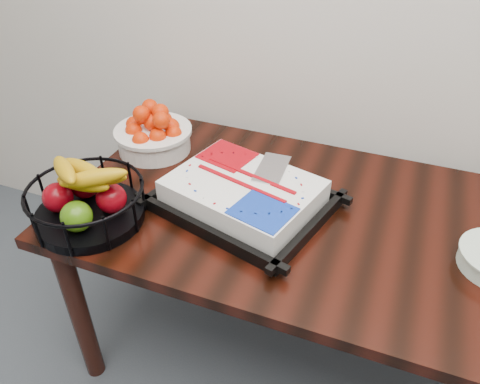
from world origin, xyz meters
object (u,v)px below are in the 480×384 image
(table, at_px, (335,240))
(tangerine_bowl, at_px, (153,131))
(cake_tray, at_px, (243,195))
(fruit_basket, at_px, (87,200))

(table, relative_size, tangerine_bowl, 6.04)
(cake_tray, xyz_separation_m, tangerine_bowl, (-0.45, 0.21, 0.03))
(cake_tray, bearing_deg, fruit_basket, -150.73)
(table, height_order, cake_tray, cake_tray)
(cake_tray, distance_m, fruit_basket, 0.49)
(fruit_basket, bearing_deg, tangerine_bowl, 93.16)
(tangerine_bowl, bearing_deg, fruit_basket, -86.84)
(table, xyz_separation_m, cake_tray, (-0.31, -0.05, 0.13))
(cake_tray, relative_size, tangerine_bowl, 2.04)
(table, bearing_deg, fruit_basket, -158.72)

